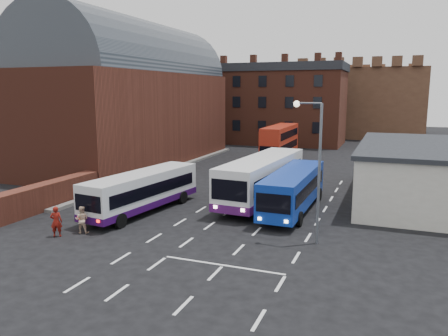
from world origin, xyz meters
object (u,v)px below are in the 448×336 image
(pedestrian_red, at_px, (56,221))
(pedestrian_beige, at_px, (82,220))
(bus_red_double, at_px, (280,142))
(bus_white_outbound, at_px, (143,189))
(street_lamp, at_px, (315,159))
(bus_blue, at_px, (293,187))
(bus_white_inbound, at_px, (263,176))

(pedestrian_red, xyz_separation_m, pedestrian_beige, (0.92, 1.03, -0.08))
(bus_red_double, xyz_separation_m, pedestrian_beige, (-3.94, -30.85, -1.36))
(bus_white_outbound, relative_size, street_lamp, 1.33)
(street_lamp, height_order, pedestrian_beige, street_lamp)
(pedestrian_red, relative_size, pedestrian_beige, 1.10)
(street_lamp, relative_size, pedestrian_beige, 4.78)
(bus_blue, xyz_separation_m, street_lamp, (2.34, -5.96, 2.94))
(bus_white_inbound, relative_size, pedestrian_beige, 7.65)
(bus_red_double, height_order, street_lamp, street_lamp)
(bus_white_outbound, distance_m, pedestrian_beige, 5.34)
(bus_white_inbound, relative_size, street_lamp, 1.60)
(pedestrian_beige, bearing_deg, street_lamp, 173.90)
(bus_white_inbound, xyz_separation_m, street_lamp, (5.04, -7.81, 2.65))
(bus_white_outbound, xyz_separation_m, bus_blue, (9.45, 3.85, 0.05))
(bus_red_double, bearing_deg, bus_blue, 105.82)
(bus_white_inbound, relative_size, bus_red_double, 1.20)
(pedestrian_red, bearing_deg, street_lamp, 167.95)
(bus_white_outbound, relative_size, bus_red_double, 0.99)
(bus_white_outbound, relative_size, pedestrian_red, 5.76)
(pedestrian_beige, bearing_deg, bus_white_outbound, -119.38)
(bus_blue, xyz_separation_m, pedestrian_beige, (-10.32, -9.05, -0.85))
(bus_blue, distance_m, bus_red_double, 22.73)
(bus_blue, bearing_deg, pedestrian_red, 42.53)
(bus_blue, xyz_separation_m, bus_red_double, (-6.38, 21.80, 0.51))
(bus_white_inbound, xyz_separation_m, pedestrian_beige, (-7.62, -10.90, -1.14))
(bus_white_outbound, height_order, bus_red_double, bus_red_double)
(bus_white_outbound, bearing_deg, pedestrian_beige, -92.33)
(bus_white_inbound, height_order, pedestrian_beige, bus_white_inbound)
(bus_white_outbound, distance_m, street_lamp, 12.34)
(bus_white_outbound, bearing_deg, street_lamp, -2.93)
(bus_blue, bearing_deg, bus_white_inbound, -33.74)
(pedestrian_beige, bearing_deg, bus_red_double, -117.11)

